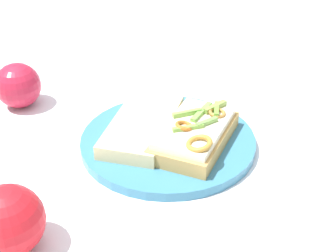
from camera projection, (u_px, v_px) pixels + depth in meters
ground_plane at (168, 145)px, 0.73m from camera, size 2.00×2.00×0.00m
plate at (168, 141)px, 0.72m from camera, size 0.26×0.26×0.01m
sandwich at (195, 134)px, 0.70m from camera, size 0.14×0.18×0.04m
bread_slice_side at (143, 125)px, 0.73m from camera, size 0.17×0.20×0.02m
apple_1 at (8, 221)px, 0.53m from camera, size 0.09×0.09×0.08m
apple_2 at (18, 85)px, 0.81m from camera, size 0.11×0.11×0.08m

